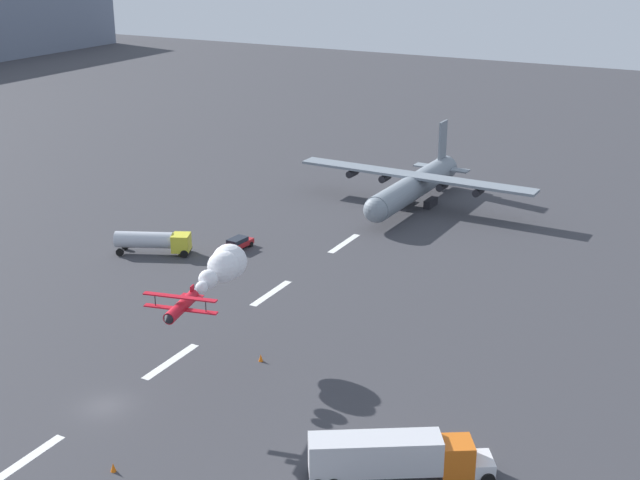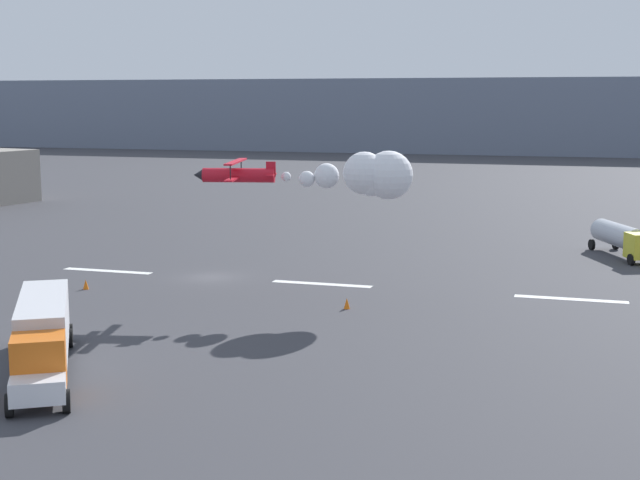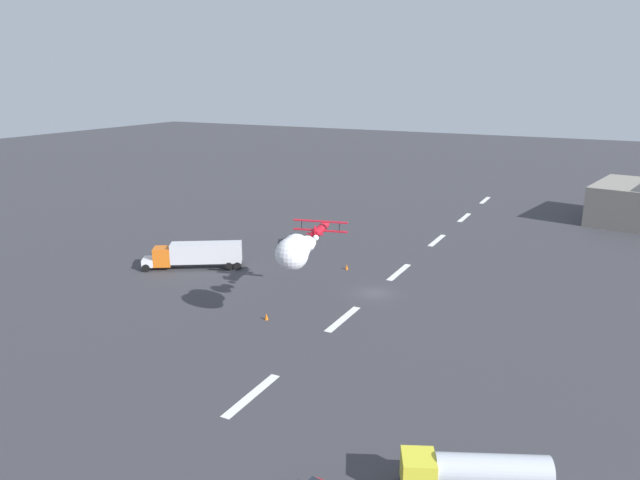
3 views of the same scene
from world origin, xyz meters
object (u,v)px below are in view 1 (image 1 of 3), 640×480
(cargo_transport_plane, at_px, (411,187))
(traffic_cone_near, at_px, (113,467))
(stunt_biplane_red, at_px, (222,269))
(airport_staff_sedan, at_px, (238,243))
(traffic_cone_far, at_px, (261,358))
(fuel_tanker_truck, at_px, (154,241))
(semi_truck_orange, at_px, (394,455))

(cargo_transport_plane, xyz_separation_m, traffic_cone_near, (-72.68, -5.25, -2.89))
(cargo_transport_plane, bearing_deg, traffic_cone_near, -175.87)
(stunt_biplane_red, height_order, airport_staff_sedan, stunt_biplane_red)
(cargo_transport_plane, distance_m, stunt_biplane_red, 52.34)
(traffic_cone_near, height_order, traffic_cone_far, same)
(fuel_tanker_truck, xyz_separation_m, traffic_cone_far, (-18.58, -27.53, -1.37))
(semi_truck_orange, height_order, airport_staff_sedan, semi_truck_orange)
(traffic_cone_near, bearing_deg, cargo_transport_plane, 4.13)
(stunt_biplane_red, xyz_separation_m, fuel_tanker_truck, (18.58, 23.44, -7.13))
(cargo_transport_plane, relative_size, stunt_biplane_red, 2.36)
(fuel_tanker_truck, height_order, airport_staff_sedan, fuel_tanker_truck)
(semi_truck_orange, relative_size, traffic_cone_near, 17.80)
(stunt_biplane_red, distance_m, semi_truck_orange, 26.55)
(cargo_transport_plane, xyz_separation_m, fuel_tanker_truck, (-33.43, 21.73, -1.52))
(cargo_transport_plane, bearing_deg, airport_staff_sedan, 153.93)
(cargo_transport_plane, relative_size, airport_staff_sedan, 8.03)
(airport_staff_sedan, distance_m, traffic_cone_far, 31.46)
(stunt_biplane_red, bearing_deg, airport_staff_sedan, 30.65)
(stunt_biplane_red, height_order, semi_truck_orange, stunt_biplane_red)
(cargo_transport_plane, height_order, semi_truck_orange, cargo_transport_plane)
(traffic_cone_near, bearing_deg, airport_staff_sedan, 21.92)
(traffic_cone_near, distance_m, traffic_cone_far, 20.68)
(stunt_biplane_red, distance_m, traffic_cone_near, 22.63)
(stunt_biplane_red, relative_size, airport_staff_sedan, 3.40)
(airport_staff_sedan, bearing_deg, fuel_tanker_truck, 127.27)
(cargo_transport_plane, relative_size, traffic_cone_near, 49.38)
(semi_truck_orange, xyz_separation_m, airport_staff_sedan, (36.54, 37.86, -1.31))
(airport_staff_sedan, height_order, traffic_cone_near, airport_staff_sedan)
(cargo_transport_plane, distance_m, semi_truck_orange, 68.09)
(fuel_tanker_truck, distance_m, traffic_cone_near, 47.65)
(fuel_tanker_truck, bearing_deg, cargo_transport_plane, -33.02)
(semi_truck_orange, bearing_deg, airport_staff_sedan, 46.02)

